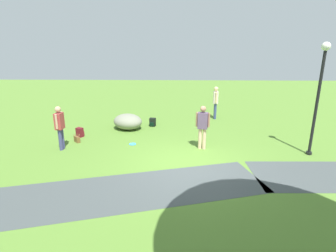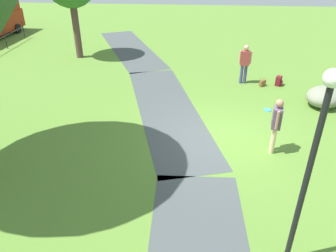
% 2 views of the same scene
% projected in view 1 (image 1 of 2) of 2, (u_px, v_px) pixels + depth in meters
% --- Properties ---
extents(ground_plane, '(48.00, 48.00, 0.00)m').
position_uv_depth(ground_plane, '(186.00, 164.00, 8.70)').
color(ground_plane, '#557E2E').
extents(footpath_segment_mid, '(8.25, 4.10, 0.01)m').
position_uv_depth(footpath_segment_mid, '(118.00, 192.00, 6.97)').
color(footpath_segment_mid, '#414849').
rests_on(footpath_segment_mid, ground).
extents(lamp_post, '(0.28, 0.28, 3.86)m').
position_uv_depth(lamp_post, '(319.00, 89.00, 8.81)').
color(lamp_post, black).
rests_on(lamp_post, ground).
extents(lawn_boulder, '(1.89, 1.87, 0.71)m').
position_uv_depth(lawn_boulder, '(128.00, 122.00, 12.38)').
color(lawn_boulder, gray).
rests_on(lawn_boulder, ground).
extents(woman_with_handbag, '(0.25, 0.52, 1.65)m').
position_uv_depth(woman_with_handbag, '(60.00, 125.00, 9.68)').
color(woman_with_handbag, '#403F74').
rests_on(woman_with_handbag, ground).
extents(man_near_boulder, '(0.26, 0.52, 1.73)m').
position_uv_depth(man_near_boulder, '(216.00, 100.00, 14.01)').
color(man_near_boulder, '#38447A').
rests_on(man_near_boulder, ground).
extents(passerby_on_path, '(0.51, 0.30, 1.65)m').
position_uv_depth(passerby_on_path, '(203.00, 124.00, 9.74)').
color(passerby_on_path, beige).
rests_on(passerby_on_path, ground).
extents(handbag_on_grass, '(0.38, 0.38, 0.31)m').
position_uv_depth(handbag_on_grass, '(77.00, 139.00, 10.66)').
color(handbag_on_grass, brown).
rests_on(handbag_on_grass, ground).
extents(backpack_by_boulder, '(0.32, 0.31, 0.40)m').
position_uv_depth(backpack_by_boulder, '(153.00, 122.00, 12.87)').
color(backpack_by_boulder, black).
rests_on(backpack_by_boulder, ground).
extents(spare_backpack_on_lawn, '(0.34, 0.34, 0.40)m').
position_uv_depth(spare_backpack_on_lawn, '(80.00, 132.00, 11.31)').
color(spare_backpack_on_lawn, maroon).
rests_on(spare_backpack_on_lawn, ground).
extents(frisbee_on_grass, '(0.28, 0.28, 0.02)m').
position_uv_depth(frisbee_on_grass, '(133.00, 144.00, 10.45)').
color(frisbee_on_grass, '#3D94E4').
rests_on(frisbee_on_grass, ground).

